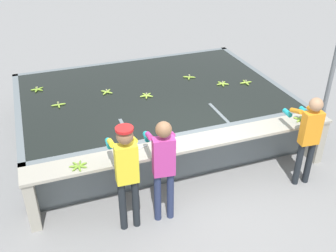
{
  "coord_description": "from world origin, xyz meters",
  "views": [
    {
      "loc": [
        -2.19,
        -4.72,
        4.4
      ],
      "look_at": [
        0.0,
        1.28,
        0.65
      ],
      "focal_mm": 42.0,
      "sensor_mm": 36.0,
      "label": 1
    }
  ],
  "objects_px": {
    "worker_0": "(126,168)",
    "banana_bunch_floating_1": "(58,105)",
    "worker_1": "(163,162)",
    "banana_bunch_ledge_0": "(78,166)",
    "banana_bunch_floating_5": "(107,92)",
    "support_post_right": "(334,62)",
    "banana_bunch_floating_0": "(37,89)",
    "banana_bunch_ledge_1": "(301,119)",
    "banana_bunch_floating_3": "(222,84)",
    "banana_bunch_floating_6": "(246,82)",
    "worker_2": "(309,133)",
    "banana_bunch_floating_2": "(189,77)",
    "knife_0": "(136,150)",
    "banana_bunch_floating_4": "(146,96)"
  },
  "relations": [
    {
      "from": "banana_bunch_floating_4",
      "to": "banana_bunch_ledge_0",
      "type": "bearing_deg",
      "value": -130.73
    },
    {
      "from": "worker_1",
      "to": "banana_bunch_floating_6",
      "type": "xyz_separation_m",
      "value": [
        2.69,
        2.29,
        -0.11
      ]
    },
    {
      "from": "banana_bunch_ledge_0",
      "to": "banana_bunch_floating_6",
      "type": "bearing_deg",
      "value": 25.09
    },
    {
      "from": "banana_bunch_floating_1",
      "to": "banana_bunch_floating_6",
      "type": "relative_size",
      "value": 1.0
    },
    {
      "from": "banana_bunch_floating_0",
      "to": "banana_bunch_floating_5",
      "type": "xyz_separation_m",
      "value": [
        1.32,
        -0.61,
        0.0
      ]
    },
    {
      "from": "banana_bunch_floating_5",
      "to": "banana_bunch_ledge_0",
      "type": "distance_m",
      "value": 2.55
    },
    {
      "from": "banana_bunch_ledge_0",
      "to": "banana_bunch_ledge_1",
      "type": "distance_m",
      "value": 3.97
    },
    {
      "from": "banana_bunch_floating_3",
      "to": "banana_bunch_ledge_1",
      "type": "height_order",
      "value": "banana_bunch_ledge_1"
    },
    {
      "from": "worker_0",
      "to": "banana_bunch_floating_2",
      "type": "relative_size",
      "value": 6.65
    },
    {
      "from": "support_post_right",
      "to": "worker_2",
      "type": "bearing_deg",
      "value": -138.64
    },
    {
      "from": "worker_1",
      "to": "banana_bunch_ledge_0",
      "type": "relative_size",
      "value": 6.2
    },
    {
      "from": "worker_2",
      "to": "banana_bunch_ledge_1",
      "type": "relative_size",
      "value": 6.03
    },
    {
      "from": "banana_bunch_floating_2",
      "to": "knife_0",
      "type": "distance_m",
      "value": 3.04
    },
    {
      "from": "worker_1",
      "to": "support_post_right",
      "type": "height_order",
      "value": "support_post_right"
    },
    {
      "from": "worker_0",
      "to": "banana_bunch_floating_0",
      "type": "relative_size",
      "value": 6.4
    },
    {
      "from": "worker_2",
      "to": "banana_bunch_floating_3",
      "type": "relative_size",
      "value": 6.01
    },
    {
      "from": "banana_bunch_floating_5",
      "to": "support_post_right",
      "type": "relative_size",
      "value": 0.07
    },
    {
      "from": "worker_1",
      "to": "banana_bunch_floating_6",
      "type": "relative_size",
      "value": 6.19
    },
    {
      "from": "banana_bunch_floating_0",
      "to": "banana_bunch_floating_3",
      "type": "bearing_deg",
      "value": -15.84
    },
    {
      "from": "worker_1",
      "to": "support_post_right",
      "type": "bearing_deg",
      "value": 17.65
    },
    {
      "from": "banana_bunch_floating_2",
      "to": "banana_bunch_floating_6",
      "type": "height_order",
      "value": "same"
    },
    {
      "from": "worker_0",
      "to": "banana_bunch_floating_5",
      "type": "xyz_separation_m",
      "value": [
        0.33,
        2.85,
        -0.14
      ]
    },
    {
      "from": "knife_0",
      "to": "banana_bunch_floating_5",
      "type": "bearing_deg",
      "value": 89.29
    },
    {
      "from": "banana_bunch_floating_0",
      "to": "banana_bunch_floating_3",
      "type": "xyz_separation_m",
      "value": [
        3.73,
        -1.06,
        0.0
      ]
    },
    {
      "from": "worker_0",
      "to": "worker_1",
      "type": "relative_size",
      "value": 1.01
    },
    {
      "from": "banana_bunch_ledge_1",
      "to": "banana_bunch_ledge_0",
      "type": "bearing_deg",
      "value": -179.31
    },
    {
      "from": "worker_1",
      "to": "banana_bunch_ledge_1",
      "type": "relative_size",
      "value": 6.3
    },
    {
      "from": "worker_2",
      "to": "banana_bunch_floating_6",
      "type": "relative_size",
      "value": 5.92
    },
    {
      "from": "worker_1",
      "to": "banana_bunch_floating_3",
      "type": "distance_m",
      "value": 3.25
    },
    {
      "from": "worker_1",
      "to": "banana_bunch_ledge_1",
      "type": "xyz_separation_m",
      "value": [
        2.81,
        0.53,
        -0.11
      ]
    },
    {
      "from": "banana_bunch_ledge_1",
      "to": "support_post_right",
      "type": "xyz_separation_m",
      "value": [
        1.19,
        0.74,
        0.65
      ]
    },
    {
      "from": "support_post_right",
      "to": "worker_1",
      "type": "bearing_deg",
      "value": -162.35
    },
    {
      "from": "banana_bunch_floating_6",
      "to": "banana_bunch_ledge_0",
      "type": "distance_m",
      "value": 4.26
    },
    {
      "from": "banana_bunch_floating_2",
      "to": "knife_0",
      "type": "xyz_separation_m",
      "value": [
        -1.91,
        -2.36,
        -0.01
      ]
    },
    {
      "from": "support_post_right",
      "to": "banana_bunch_floating_2",
      "type": "bearing_deg",
      "value": 143.97
    },
    {
      "from": "knife_0",
      "to": "worker_0",
      "type": "bearing_deg",
      "value": -116.32
    },
    {
      "from": "banana_bunch_floating_0",
      "to": "banana_bunch_floating_5",
      "type": "bearing_deg",
      "value": -24.9
    },
    {
      "from": "banana_bunch_ledge_1",
      "to": "support_post_right",
      "type": "height_order",
      "value": "support_post_right"
    },
    {
      "from": "worker_2",
      "to": "knife_0",
      "type": "distance_m",
      "value": 2.88
    },
    {
      "from": "banana_bunch_floating_1",
      "to": "banana_bunch_floating_5",
      "type": "xyz_separation_m",
      "value": [
        0.99,
        0.24,
        0.0
      ]
    },
    {
      "from": "worker_2",
      "to": "banana_bunch_floating_1",
      "type": "xyz_separation_m",
      "value": [
        -3.78,
        2.6,
        -0.06
      ]
    },
    {
      "from": "worker_2",
      "to": "banana_bunch_floating_0",
      "type": "distance_m",
      "value": 5.37
    },
    {
      "from": "banana_bunch_ledge_0",
      "to": "worker_1",
      "type": "bearing_deg",
      "value": -22.42
    },
    {
      "from": "worker_0",
      "to": "banana_bunch_floating_3",
      "type": "height_order",
      "value": "worker_0"
    },
    {
      "from": "worker_0",
      "to": "banana_bunch_floating_1",
      "type": "xyz_separation_m",
      "value": [
        -0.66,
        2.61,
        -0.14
      ]
    },
    {
      "from": "banana_bunch_ledge_1",
      "to": "banana_bunch_floating_2",
      "type": "bearing_deg",
      "value": 115.14
    },
    {
      "from": "banana_bunch_floating_1",
      "to": "banana_bunch_floating_5",
      "type": "bearing_deg",
      "value": 13.74
    },
    {
      "from": "banana_bunch_floating_2",
      "to": "banana_bunch_ledge_0",
      "type": "relative_size",
      "value": 0.95
    },
    {
      "from": "banana_bunch_ledge_1",
      "to": "knife_0",
      "type": "height_order",
      "value": "banana_bunch_ledge_1"
    },
    {
      "from": "worker_2",
      "to": "banana_bunch_floating_3",
      "type": "distance_m",
      "value": 2.43
    }
  ]
}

